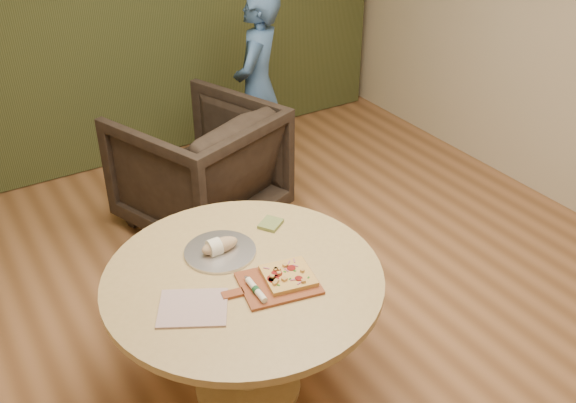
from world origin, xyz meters
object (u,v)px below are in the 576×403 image
(armchair, at_px, (199,161))
(serving_tray, at_px, (220,251))
(pizza_paddle, at_px, (276,284))
(pedestal_table, at_px, (244,297))
(bread_roll, at_px, (218,246))
(cutlery_roll, at_px, (256,290))
(person_standing, at_px, (258,89))
(flatbread_pizza, at_px, (288,276))

(armchair, bearing_deg, serving_tray, 49.44)
(pizza_paddle, bearing_deg, pedestal_table, 133.41)
(bread_roll, bearing_deg, cutlery_roll, -89.76)
(bread_roll, height_order, armchair, armchair)
(pedestal_table, relative_size, person_standing, 0.87)
(cutlery_roll, xyz_separation_m, armchair, (0.52, 1.75, -0.29))
(cutlery_roll, bearing_deg, armchair, 76.48)
(pizza_paddle, height_order, armchair, armchair)
(pizza_paddle, distance_m, person_standing, 2.38)
(person_standing, bearing_deg, cutlery_roll, 16.99)
(pedestal_table, relative_size, pizza_paddle, 2.84)
(bread_roll, relative_size, armchair, 0.20)
(pizza_paddle, relative_size, person_standing, 0.30)
(cutlery_roll, bearing_deg, pedestal_table, 85.80)
(serving_tray, distance_m, person_standing, 2.12)
(serving_tray, bearing_deg, armchair, 69.72)
(pedestal_table, distance_m, pizza_paddle, 0.23)
(cutlery_roll, bearing_deg, flatbread_pizza, 7.93)
(armchair, bearing_deg, person_standing, -172.54)
(flatbread_pizza, distance_m, bread_roll, 0.40)
(flatbread_pizza, xyz_separation_m, armchair, (0.34, 1.74, -0.28))
(cutlery_roll, height_order, serving_tray, cutlery_roll)
(serving_tray, xyz_separation_m, armchair, (0.51, 1.38, -0.26))
(pedestal_table, height_order, armchair, armchair)
(cutlery_roll, relative_size, person_standing, 0.13)
(bread_roll, relative_size, person_standing, 0.13)
(pedestal_table, height_order, flatbread_pizza, flatbread_pizza)
(armchair, height_order, person_standing, person_standing)
(pedestal_table, xyz_separation_m, person_standing, (1.19, 1.96, 0.16))
(serving_tray, bearing_deg, flatbread_pizza, -64.83)
(pedestal_table, distance_m, cutlery_roll, 0.24)
(pizza_paddle, bearing_deg, armchair, 88.48)
(serving_tray, height_order, person_standing, person_standing)
(serving_tray, height_order, armchair, armchair)
(cutlery_roll, height_order, armchair, armchair)
(pedestal_table, bearing_deg, flatbread_pizza, -43.33)
(flatbread_pizza, xyz_separation_m, bread_roll, (-0.18, 0.36, 0.02))
(flatbread_pizza, xyz_separation_m, person_standing, (1.04, 2.10, -0.01))
(person_standing, bearing_deg, serving_tray, 12.11)
(cutlery_roll, bearing_deg, bread_roll, 93.13)
(flatbread_pizza, height_order, bread_roll, bread_roll)
(person_standing, bearing_deg, flatbread_pizza, 20.54)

